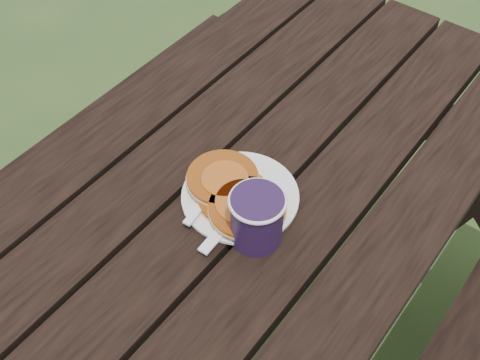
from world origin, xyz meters
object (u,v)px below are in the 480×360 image
Objects in this scene: picnic_table at (196,335)px; coffee_cup at (257,216)px; pancake_stack at (235,195)px; plate at (240,197)px.

coffee_cup is at bearing 39.38° from picnic_table.
picnic_table is at bearing -101.45° from pancake_stack.
coffee_cup reaches higher than pancake_stack.
coffee_cup reaches higher than plate.
pancake_stack is 2.05× the size of coffee_cup.
plate is at bearing 87.33° from pancake_stack.
plate is (0.02, 0.13, 0.39)m from picnic_table.
plate is at bearing 79.45° from picnic_table.
pancake_stack is (0.02, 0.12, 0.41)m from picnic_table.
coffee_cup is at bearing -26.08° from pancake_stack.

